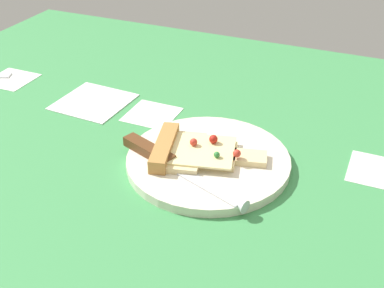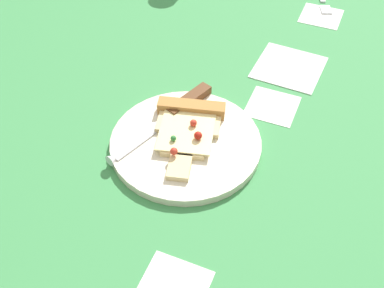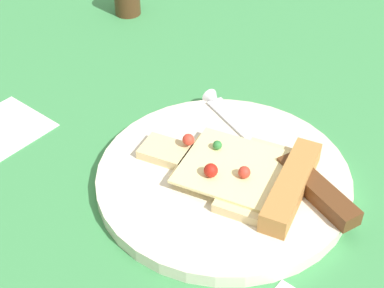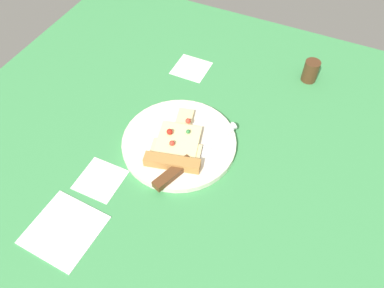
# 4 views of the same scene
# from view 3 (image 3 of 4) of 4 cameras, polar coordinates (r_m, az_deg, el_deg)

# --- Properties ---
(ground_plane) EXTENTS (1.28, 1.28, 0.03)m
(ground_plane) POSITION_cam_3_polar(r_m,az_deg,el_deg) (0.62, 14.45, -4.36)
(ground_plane) COLOR #3D8C4C
(ground_plane) RESTS_ON ground
(plate) EXTENTS (0.26, 0.26, 0.01)m
(plate) POSITION_cam_3_polar(r_m,az_deg,el_deg) (0.58, 3.18, -3.47)
(plate) COLOR silver
(plate) RESTS_ON ground_plane
(pizza_slice) EXTENTS (0.19, 0.13, 0.03)m
(pizza_slice) POSITION_cam_3_polar(r_m,az_deg,el_deg) (0.56, 5.64, -3.08)
(pizza_slice) COLOR beige
(pizza_slice) RESTS_ON plate
(knife) EXTENTS (0.23, 0.10, 0.02)m
(knife) POSITION_cam_3_polar(r_m,az_deg,el_deg) (0.58, 9.34, -1.88)
(knife) COLOR silver
(knife) RESTS_ON plate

